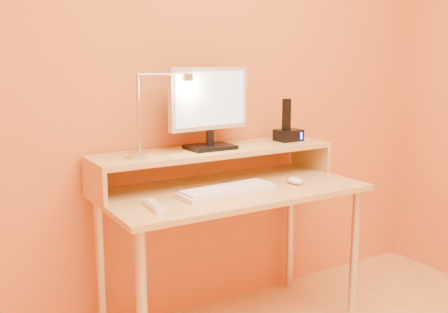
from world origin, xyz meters
TOP-DOWN VIEW (x-y plane):
  - wall_back at (0.00, 1.50)m, footprint 3.00×0.04m
  - desk_leg_fr at (0.55, 0.93)m, footprint 0.04×0.04m
  - desk_leg_bl at (-0.55, 1.43)m, footprint 0.04×0.04m
  - desk_leg_br at (0.55, 1.43)m, footprint 0.04×0.04m
  - desk_lower at (0.00, 1.18)m, footprint 1.20×0.60m
  - shelf_riser_left at (-0.59, 1.33)m, footprint 0.02×0.30m
  - shelf_riser_right at (0.59, 1.33)m, footprint 0.02×0.30m
  - desk_shelf at (0.00, 1.33)m, footprint 1.20×0.30m
  - monitor_foot at (-0.03, 1.33)m, footprint 0.22×0.16m
  - monitor_neck at (-0.03, 1.33)m, footprint 0.04×0.04m
  - monitor_panel at (-0.03, 1.34)m, footprint 0.43×0.08m
  - monitor_back at (-0.03, 1.36)m, footprint 0.38×0.05m
  - monitor_screen at (-0.03, 1.32)m, footprint 0.38×0.04m
  - lamp_base at (-0.39, 1.30)m, footprint 0.10×0.10m
  - lamp_post at (-0.39, 1.30)m, footprint 0.01×0.01m
  - lamp_arm at (-0.27, 1.30)m, footprint 0.24×0.01m
  - lamp_head at (-0.15, 1.30)m, footprint 0.04×0.04m
  - lamp_bulb at (-0.15, 1.30)m, footprint 0.03×0.03m
  - phone_dock at (0.44, 1.33)m, footprint 0.13×0.10m
  - phone_handset at (0.43, 1.33)m, footprint 0.04×0.03m
  - phone_led at (0.49, 1.28)m, footprint 0.01×0.00m
  - keyboard at (-0.07, 1.10)m, footprint 0.45×0.17m
  - mouse at (0.29, 1.08)m, footprint 0.06×0.10m
  - remote_control at (-0.44, 1.05)m, footprint 0.05×0.16m

SIDE VIEW (x-z plane):
  - desk_leg_fr at x=0.55m, z-range 0.00..0.69m
  - desk_leg_bl at x=-0.55m, z-range 0.00..0.69m
  - desk_leg_br at x=0.55m, z-range 0.00..0.69m
  - desk_lower at x=0.00m, z-range 0.70..0.72m
  - remote_control at x=-0.44m, z-range 0.72..0.74m
  - keyboard at x=-0.07m, z-range 0.72..0.74m
  - mouse at x=0.29m, z-range 0.72..0.75m
  - shelf_riser_left at x=-0.59m, z-range 0.72..0.85m
  - shelf_riser_right at x=0.59m, z-range 0.72..0.85m
  - desk_shelf at x=0.00m, z-range 0.86..0.88m
  - monitor_foot at x=-0.03m, z-range 0.88..0.90m
  - lamp_base at x=-0.39m, z-range 0.88..0.90m
  - phone_dock at x=0.44m, z-range 0.88..0.94m
  - phone_led at x=0.49m, z-range 0.89..0.93m
  - monitor_neck at x=-0.03m, z-range 0.90..0.97m
  - phone_handset at x=0.43m, z-range 0.94..1.10m
  - lamp_post at x=-0.39m, z-range 0.91..1.24m
  - monitor_panel at x=-0.03m, z-range 0.97..1.26m
  - monitor_back at x=-0.03m, z-range 0.99..1.24m
  - monitor_screen at x=-0.03m, z-range 0.99..1.24m
  - lamp_bulb at x=-0.15m, z-range 1.20..1.21m
  - lamp_head at x=-0.15m, z-range 1.21..1.24m
  - lamp_arm at x=-0.27m, z-range 1.23..1.24m
  - wall_back at x=0.00m, z-range 0.00..2.50m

